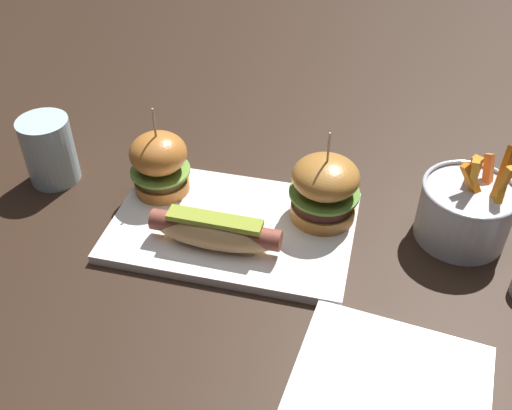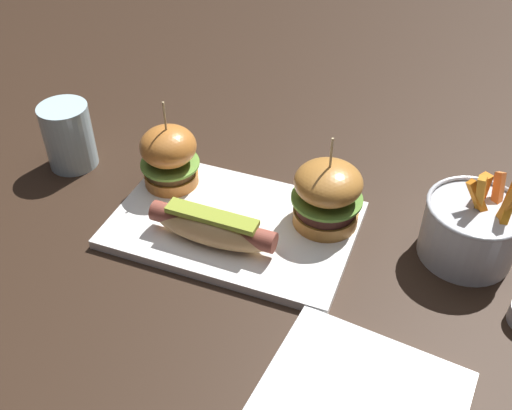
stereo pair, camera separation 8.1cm
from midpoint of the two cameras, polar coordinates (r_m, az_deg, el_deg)
ground_plane at (r=0.85m, az=-4.94°, el=-2.56°), size 3.00×3.00×0.00m
platter_main at (r=0.84m, az=-4.97°, el=-2.21°), size 0.34×0.22×0.01m
hot_dog at (r=0.79m, az=-6.84°, el=-2.67°), size 0.18×0.05×0.05m
slider_left at (r=0.89m, az=-11.86°, el=3.87°), size 0.09×0.09×0.14m
slider_right at (r=0.82m, az=3.84°, el=1.46°), size 0.10×0.10×0.14m
fries_bucket at (r=0.85m, az=16.95°, el=-0.63°), size 0.13×0.13×0.14m
side_plate at (r=0.67m, az=8.97°, el=-18.14°), size 0.23×0.23×0.01m
water_glass at (r=0.98m, az=-21.52°, el=4.81°), size 0.08×0.08×0.11m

